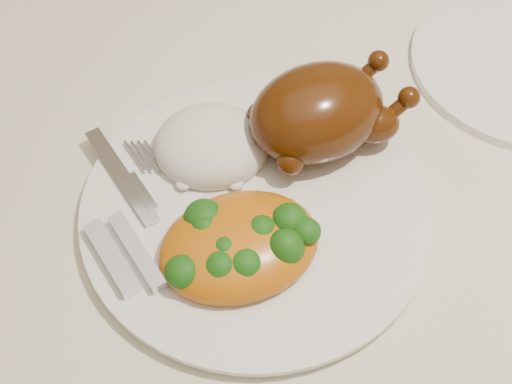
{
  "coord_description": "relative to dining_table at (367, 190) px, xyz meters",
  "views": [
    {
      "loc": [
        -0.13,
        -0.45,
        1.29
      ],
      "look_at": [
        -0.12,
        -0.1,
        0.8
      ],
      "focal_mm": 50.0,
      "sensor_mm": 36.0,
      "label": 1
    }
  ],
  "objects": [
    {
      "name": "rice_mound",
      "position": [
        -0.16,
        -0.04,
        0.13
      ],
      "size": [
        0.11,
        0.1,
        0.05
      ],
      "rotation": [
        0.0,
        0.0,
        -0.03
      ],
      "color": "white",
      "rests_on": "dinner_plate"
    },
    {
      "name": "cutlery",
      "position": [
        -0.23,
        -0.12,
        0.12
      ],
      "size": [
        0.09,
        0.18,
        0.01
      ],
      "rotation": [
        0.0,
        0.0,
        0.55
      ],
      "color": "silver",
      "rests_on": "dinner_plate"
    },
    {
      "name": "dining_table",
      "position": [
        0.0,
        0.0,
        0.0
      ],
      "size": [
        1.6,
        0.9,
        0.76
      ],
      "color": "brown",
      "rests_on": "floor"
    },
    {
      "name": "dinner_plate",
      "position": [
        -0.12,
        -0.1,
        0.11
      ],
      "size": [
        0.35,
        0.35,
        0.01
      ],
      "primitive_type": "cylinder",
      "rotation": [
        0.0,
        0.0,
        -0.18
      ],
      "color": "silver",
      "rests_on": "tablecloth"
    },
    {
      "name": "roast_chicken",
      "position": [
        -0.06,
        -0.02,
        0.15
      ],
      "size": [
        0.17,
        0.14,
        0.08
      ],
      "rotation": [
        0.0,
        0.0,
        0.43
      ],
      "color": "#4A2208",
      "rests_on": "dinner_plate"
    },
    {
      "name": "tablecloth",
      "position": [
        0.0,
        0.0,
        0.07
      ],
      "size": [
        1.73,
        1.03,
        0.18
      ],
      "color": "beige",
      "rests_on": "dining_table"
    },
    {
      "name": "mac_and_cheese",
      "position": [
        -0.13,
        -0.14,
        0.13
      ],
      "size": [
        0.16,
        0.14,
        0.05
      ],
      "rotation": [
        0.0,
        0.0,
        0.32
      ],
      "color": "#B65D0B",
      "rests_on": "dinner_plate"
    }
  ]
}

